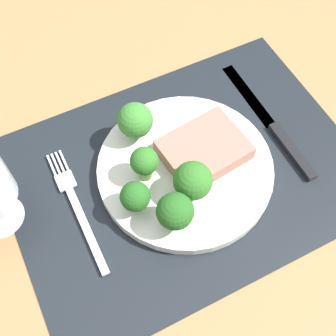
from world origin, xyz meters
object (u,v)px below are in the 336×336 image
(plate, at_px, (185,169))
(steak, at_px, (204,150))
(fork, at_px, (77,207))
(knife, at_px, (275,128))

(plate, xyz_separation_m, steak, (0.03, 0.01, 0.02))
(fork, height_order, knife, knife)
(fork, xyz_separation_m, knife, (0.30, -0.01, 0.00))
(plate, height_order, steak, steak)
(plate, relative_size, knife, 1.03)
(plate, relative_size, fork, 1.24)
(fork, relative_size, knife, 0.83)
(steak, xyz_separation_m, knife, (0.12, -0.00, -0.02))
(steak, distance_m, knife, 0.12)
(plate, distance_m, knife, 0.15)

